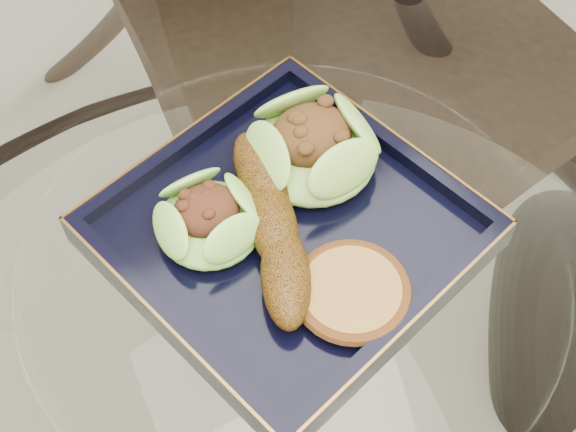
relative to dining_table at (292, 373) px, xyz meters
name	(u,v)px	position (x,y,z in m)	size (l,w,h in m)	color
dining_table	(292,373)	(0.00, 0.00, 0.00)	(1.13, 1.13, 0.77)	white
dining_chair	(315,107)	(0.23, 0.40, -0.12)	(0.38, 0.38, 0.86)	#311C10
navy_plate	(288,236)	(0.02, 0.05, 0.17)	(0.27, 0.27, 0.02)	black
lettuce_wrap_left	(209,221)	(-0.04, 0.08, 0.20)	(0.09, 0.09, 0.03)	#67B033
lettuce_wrap_right	(312,149)	(0.07, 0.10, 0.20)	(0.11, 0.11, 0.04)	#64982C
roasted_plantain	(273,223)	(0.01, 0.05, 0.20)	(0.19, 0.04, 0.04)	#5C3709
crumb_patty	(352,293)	(0.04, -0.03, 0.19)	(0.08, 0.08, 0.02)	#A36D36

